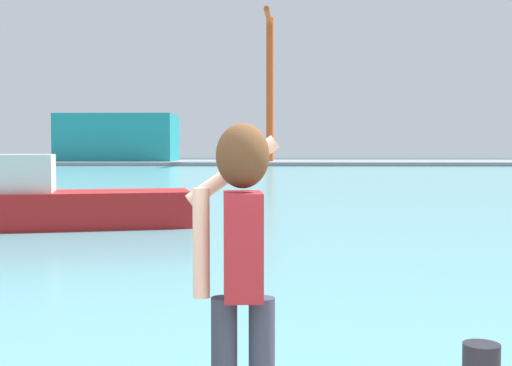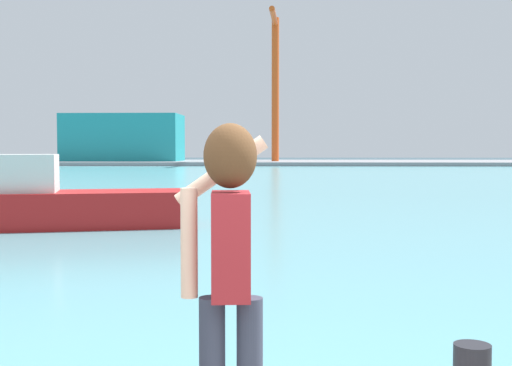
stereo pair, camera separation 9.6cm
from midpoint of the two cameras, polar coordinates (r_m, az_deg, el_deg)
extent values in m
plane|color=#334751|center=(52.65, 1.85, 0.47)|extent=(220.00, 220.00, 0.00)
cube|color=#599EA8|center=(54.65, 1.84, 0.57)|extent=(140.00, 100.00, 0.02)
cube|color=gray|center=(94.62, 1.74, 1.73)|extent=(140.00, 20.00, 0.50)
cube|color=maroon|center=(3.57, -1.89, -5.26)|extent=(0.23, 0.36, 0.56)
sphere|color=#E0B293|center=(3.53, -1.90, 2.15)|extent=(0.22, 0.22, 0.22)
ellipsoid|color=#472D19|center=(3.51, -1.92, 2.31)|extent=(0.28, 0.26, 0.34)
cylinder|color=#E0B293|center=(3.58, -5.42, -5.07)|extent=(0.09, 0.09, 0.58)
cylinder|color=#E0B293|center=(3.75, -2.74, 0.98)|extent=(0.53, 0.13, 0.40)
cube|color=black|center=(3.87, -2.76, 3.55)|extent=(0.02, 0.07, 0.14)
cube|color=#B21919|center=(20.13, -18.01, -2.19)|extent=(8.77, 4.09, 1.03)
cube|color=teal|center=(96.60, -11.60, 3.77)|extent=(15.98, 8.83, 6.50)
cylinder|color=#D84C19|center=(92.71, 1.15, 7.87)|extent=(1.00, 1.00, 19.43)
cylinder|color=#D84C19|center=(89.01, 1.01, 13.88)|extent=(1.05, 9.98, 0.70)
camera|label=1|loc=(0.05, -90.26, -0.01)|focal=47.37mm
camera|label=2|loc=(0.05, 89.74, 0.01)|focal=47.37mm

